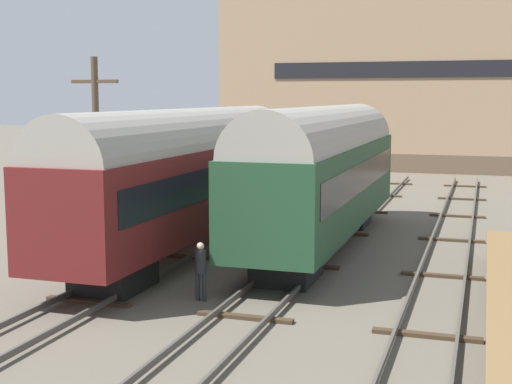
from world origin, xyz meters
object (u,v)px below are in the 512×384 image
Objects in this scene: train_car_maroon at (187,171)px; person_worker at (201,266)px; utility_pole at (97,154)px; train_car_green at (323,168)px.

train_car_maroon reaches higher than person_worker.
person_worker is (2.89, -5.77, -2.02)m from train_car_maroon.
train_car_maroon is 10.12× the size of person_worker.
person_worker is 7.38m from utility_pole.
train_car_maroon is at bearing -154.58° from train_car_green.
utility_pole reaches higher than person_worker.
person_worker is at bearing -63.40° from train_car_maroon.
train_car_maroon is at bearing 116.60° from person_worker.
train_car_green is 0.92× the size of train_car_maroon.
train_car_green is at bearing 25.42° from train_car_maroon.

